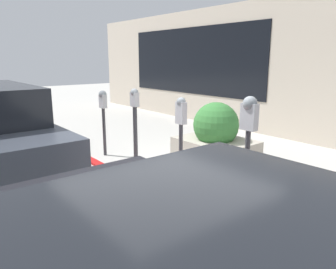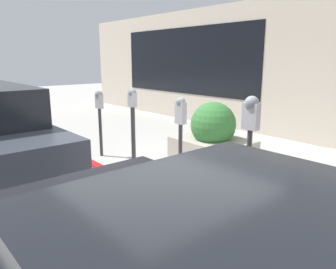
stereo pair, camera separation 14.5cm
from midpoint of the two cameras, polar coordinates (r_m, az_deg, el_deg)
name	(u,v)px [view 1 (the left image)]	position (r m, az deg, el deg)	size (l,w,h in m)	color
ground_plane	(163,196)	(4.74, 0.05, -10.70)	(40.00, 40.00, 0.00)	beige
curb_strip	(159,196)	(4.68, -0.73, -10.72)	(19.00, 0.16, 0.04)	red
building_facade	(328,70)	(7.94, 26.54, 10.06)	(19.00, 0.17, 3.34)	beige
parking_meter_second	(248,131)	(3.77, 14.90, 0.60)	(0.19, 0.16, 1.51)	#38383D
parking_meter_middle	(181,126)	(4.66, 3.16, 1.50)	(0.16, 0.13, 1.39)	#38383D
parking_meter_fourth	(135,119)	(5.56, -5.02, 2.70)	(0.15, 0.13, 1.43)	#38383D
parking_meter_farthest	(103,109)	(6.56, -10.59, 4.33)	(0.18, 0.15, 1.31)	#38383D
planter_box	(215,139)	(6.05, 8.95, -0.86)	(1.35, 1.03, 1.15)	#B2A899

